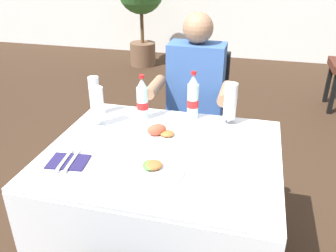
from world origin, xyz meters
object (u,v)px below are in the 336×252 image
Objects in this scene: plate_far_diner at (159,132)px; napkin_cutlery_set at (68,161)px; main_dining_table at (163,180)px; potted_plant_corner at (141,1)px; beer_glass_middle at (95,95)px; beer_glass_left at (230,104)px; plate_near_camera at (155,169)px; seated_diner_far at (194,100)px; cola_bottle_primary at (193,98)px; cola_bottle_secondary at (142,100)px; beer_glass_right at (97,107)px; chair_far_diner_seat at (194,115)px.

napkin_cutlery_set is at bearing -133.30° from plate_far_diner.
main_dining_table is 0.78× the size of potted_plant_corner.
beer_glass_left is at bearing 4.98° from beer_glass_middle.
plate_near_camera is 4.03m from potted_plant_corner.
seated_diner_far reaches higher than cola_bottle_primary.
potted_plant_corner reaches higher than cola_bottle_secondary.
beer_glass_right reaches higher than plate_near_camera.
cola_bottle_secondary is 0.18× the size of potted_plant_corner.
chair_far_diner_seat is 4.98× the size of napkin_cutlery_set.
main_dining_table is 0.26m from plate_near_camera.
napkin_cutlery_set is (-0.18, -0.51, -0.11)m from cola_bottle_secondary.
plate_far_diner is at bearing 46.70° from napkin_cutlery_set.
cola_bottle_secondary is (0.28, 0.01, -0.01)m from beer_glass_middle.
potted_plant_corner is (-0.90, 3.46, 0.08)m from beer_glass_right.
seated_diner_far is at bearing -65.64° from potted_plant_corner.
beer_glass_left is 0.47m from cola_bottle_secondary.
cola_bottle_secondary reaches higher than napkin_cutlery_set.
cola_bottle_primary is (0.13, 0.25, 0.10)m from plate_far_diner.
beer_glass_left is at bearing -54.99° from seated_diner_far.
cola_bottle_primary reaches higher than chair_far_diner_seat.
beer_glass_middle reaches higher than plate_near_camera.
plate_far_diner is at bearing -96.80° from seated_diner_far.
cola_bottle_primary reaches higher than plate_far_diner.
beer_glass_left reaches higher than chair_far_diner_seat.
plate_far_diner is 0.86× the size of cola_bottle_primary.
cola_bottle_primary is 1.39× the size of napkin_cutlery_set.
plate_far_diner is 0.46m from beer_glass_middle.
beer_glass_middle is at bearing -138.41° from seated_diner_far.
chair_far_diner_seat is 0.74m from plate_far_diner.
seated_diner_far reaches higher than cola_bottle_secondary.
potted_plant_corner is at bearing 104.52° from beer_glass_right.
beer_glass_right reaches higher than plate_far_diner.
beer_glass_middle reaches higher than napkin_cutlery_set.
cola_bottle_secondary reaches higher than beer_glass_right.
beer_glass_right is (-0.42, -0.56, 0.14)m from seated_diner_far.
beer_glass_right is 0.25m from cola_bottle_secondary.
chair_far_diner_seat reaches higher than plate_far_diner.
plate_far_diner is 0.30m from cola_bottle_primary.
beer_glass_middle is at bearing -175.02° from beer_glass_left.
beer_glass_left reaches higher than plate_far_diner.
plate_far_diner is at bearing 102.58° from plate_near_camera.
main_dining_table is 0.75m from seated_diner_far.
seated_diner_far is (0.01, -0.11, 0.16)m from chair_far_diner_seat.
main_dining_table is at bearing -57.35° from cola_bottle_secondary.
seated_diner_far is 4.64× the size of cola_bottle_primary.
seated_diner_far reaches higher than plate_near_camera.
plate_near_camera is 1.09× the size of beer_glass_middle.
plate_far_diner is at bearing -50.78° from cola_bottle_secondary.
seated_diner_far reaches higher than beer_glass_middle.
beer_glass_middle is (-0.42, 0.16, 0.10)m from plate_far_diner.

